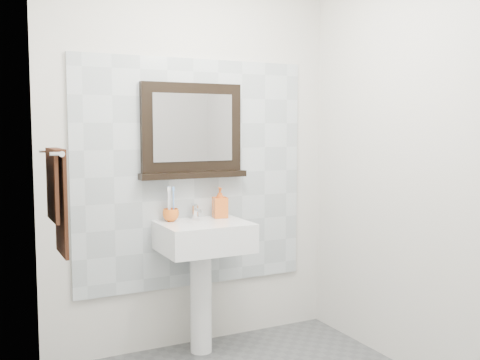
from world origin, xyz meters
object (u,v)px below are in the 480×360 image
object	(u,v)px
pedestal_sink	(203,251)
framed_mirror	(192,133)
soap_dispenser	(220,203)
toothbrush_cup	(171,215)
hand_towel	(57,193)

from	to	relation	value
pedestal_sink	framed_mirror	size ratio (longest dim) A/B	1.33
soap_dispenser	framed_mirror	xyz separation A→B (m)	(-0.17, 0.07, 0.46)
soap_dispenser	toothbrush_cup	bearing A→B (deg)	-171.25
toothbrush_cup	soap_dispenser	xyz separation A→B (m)	(0.34, -0.01, 0.06)
soap_dispenser	hand_towel	xyz separation A→B (m)	(-1.09, -0.37, 0.16)
pedestal_sink	toothbrush_cup	world-z (taller)	pedestal_sink
framed_mirror	toothbrush_cup	bearing A→B (deg)	-159.37
pedestal_sink	framed_mirror	xyz separation A→B (m)	(0.00, 0.19, 0.74)
toothbrush_cup	hand_towel	bearing A→B (deg)	-153.05
pedestal_sink	toothbrush_cup	bearing A→B (deg)	144.86
toothbrush_cup	hand_towel	world-z (taller)	hand_towel
pedestal_sink	hand_towel	xyz separation A→B (m)	(-0.92, -0.26, 0.44)
pedestal_sink	toothbrush_cup	xyz separation A→B (m)	(-0.17, 0.12, 0.22)
pedestal_sink	hand_towel	bearing A→B (deg)	-164.27
soap_dispenser	framed_mirror	bearing A→B (deg)	166.02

